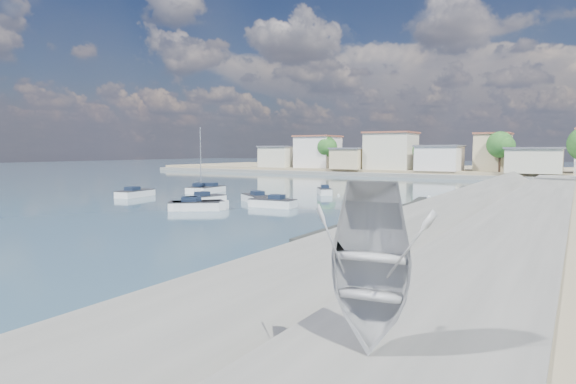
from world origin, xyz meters
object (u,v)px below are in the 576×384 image
at_px(motorboat_a, 207,200).
at_px(motorboat_g, 208,190).
at_px(motorboat_f, 324,191).
at_px(motorboat_b, 201,205).
at_px(motorboat_d, 270,203).
at_px(motorboat_h, 197,206).
at_px(overturned_dinghy, 369,337).
at_px(sailboat, 202,189).
at_px(motorboat_c, 255,199).
at_px(motorboat_e, 137,194).

height_order(motorboat_a, motorboat_g, same).
bearing_deg(motorboat_f, motorboat_g, -158.02).
bearing_deg(motorboat_b, motorboat_d, 47.79).
xyz_separation_m(motorboat_a, motorboat_f, (6.23, 15.58, -0.00)).
bearing_deg(motorboat_h, motorboat_g, 127.62).
height_order(motorboat_d, overturned_dinghy, overturned_dinghy).
xyz_separation_m(motorboat_h, sailboat, (-13.12, 15.55, 0.03)).
bearing_deg(sailboat, overturned_dinghy, -45.53).
height_order(sailboat, overturned_dinghy, sailboat).
relative_size(motorboat_a, motorboat_c, 1.00).
bearing_deg(motorboat_g, motorboat_c, -27.28).
xyz_separation_m(motorboat_c, motorboat_h, (-0.62, -8.68, -0.00)).
xyz_separation_m(motorboat_a, overturned_dinghy, (30.89, -31.18, 1.74)).
bearing_deg(motorboat_c, motorboat_g, 152.72).
height_order(motorboat_b, overturned_dinghy, overturned_dinghy).
xyz_separation_m(motorboat_h, overturned_dinghy, (27.64, -25.97, 1.74)).
relative_size(motorboat_c, motorboat_e, 0.87).
bearing_deg(motorboat_g, overturned_dinghy, -46.26).
bearing_deg(motorboat_a, motorboat_d, 3.50).
bearing_deg(motorboat_d, motorboat_b, -132.21).
xyz_separation_m(motorboat_a, motorboat_d, (7.84, 0.48, -0.00)).
bearing_deg(motorboat_a, sailboat, 133.64).
bearing_deg(motorboat_b, motorboat_c, 85.22).
distance_m(motorboat_d, motorboat_g, 18.57).
xyz_separation_m(motorboat_b, motorboat_f, (3.04, 20.22, 0.00)).
bearing_deg(motorboat_a, motorboat_c, 41.93).
height_order(motorboat_a, motorboat_h, same).
relative_size(motorboat_d, motorboat_f, 1.37).
bearing_deg(motorboat_d, motorboat_f, 96.08).
xyz_separation_m(motorboat_b, overturned_dinghy, (27.70, -26.53, 1.74)).
bearing_deg(motorboat_d, overturned_dinghy, -53.93).
distance_m(motorboat_g, overturned_dinghy, 56.65).
height_order(motorboat_d, motorboat_g, same).
height_order(motorboat_c, overturned_dinghy, overturned_dinghy).
distance_m(motorboat_c, motorboat_d, 4.97).
bearing_deg(overturned_dinghy, motorboat_f, 110.28).
relative_size(motorboat_b, sailboat, 0.54).
relative_size(motorboat_e, motorboat_f, 1.52).
distance_m(motorboat_c, motorboat_h, 8.70).
distance_m(motorboat_e, overturned_dinghy, 53.70).
height_order(motorboat_f, motorboat_g, same).
xyz_separation_m(motorboat_e, sailboat, (2.23, 9.38, 0.03)).
bearing_deg(motorboat_a, overturned_dinghy, -45.26).
height_order(motorboat_a, motorboat_f, same).
relative_size(motorboat_a, motorboat_b, 1.04).
relative_size(motorboat_c, motorboat_f, 1.33).
relative_size(motorboat_b, overturned_dinghy, 1.44).
height_order(motorboat_f, sailboat, sailboat).
bearing_deg(motorboat_b, sailboat, 131.07).
bearing_deg(motorboat_f, overturned_dinghy, -62.19).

